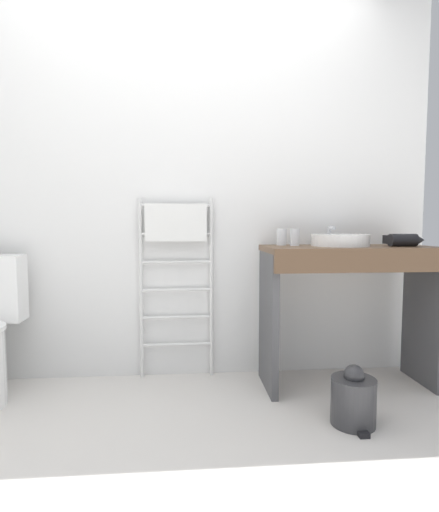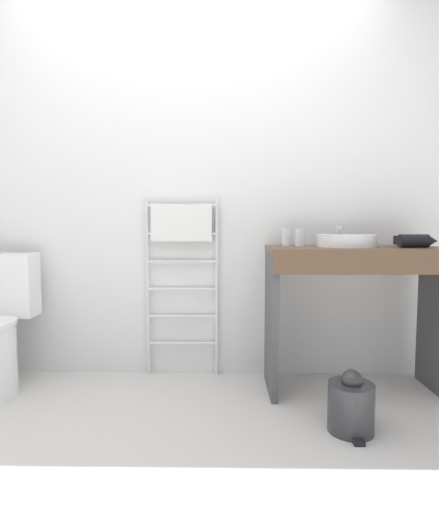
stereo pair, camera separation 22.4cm
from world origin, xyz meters
TOP-DOWN VIEW (x-y plane):
  - ground_plane at (0.00, 0.00)m, footprint 12.00×12.00m
  - wall_back at (0.00, 1.36)m, footprint 3.28×0.12m
  - towel_radiator at (-0.05, 1.25)m, footprint 0.48×0.06m
  - vanity_counter at (1.00, 1.02)m, footprint 1.02×0.47m
  - sink_basin at (0.96, 1.05)m, footprint 0.35×0.35m
  - faucet at (0.96, 1.22)m, footprint 0.02×0.10m
  - cup_near_wall at (0.62, 1.16)m, footprint 0.06×0.06m
  - cup_near_edge at (0.69, 1.11)m, footprint 0.06×0.06m
  - hair_dryer at (1.32, 0.98)m, footprint 0.22×0.18m
  - trash_bin at (0.85, 0.55)m, footprint 0.22×0.25m

SIDE VIEW (x-z plane):
  - ground_plane at x=0.00m, z-range 0.00..0.00m
  - trash_bin at x=0.85m, z-range -0.02..0.28m
  - vanity_counter at x=1.00m, z-range 0.16..1.03m
  - towel_radiator at x=-0.05m, z-range 0.26..1.43m
  - hair_dryer at x=1.32m, z-range 0.87..0.95m
  - sink_basin at x=0.96m, z-range 0.87..0.94m
  - cup_near_wall at x=0.62m, z-range 0.87..0.97m
  - cup_near_edge at x=0.69m, z-range 0.87..0.98m
  - faucet at x=0.96m, z-range 0.89..1.01m
  - wall_back at x=0.00m, z-range 0.00..2.60m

